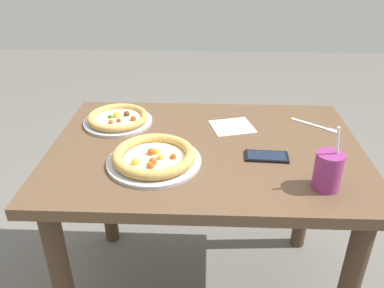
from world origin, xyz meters
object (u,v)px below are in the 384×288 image
pizza_far (119,119)px  drink_cup_colored (329,171)px  pizza_near (155,157)px  cell_phone (268,156)px  fork (318,126)px

pizza_far → drink_cup_colored: size_ratio=1.32×
drink_cup_colored → pizza_far: bearing=149.6°
pizza_near → pizza_far: bearing=121.3°
pizza_near → cell_phone: 0.39m
pizza_near → fork: bearing=26.4°
fork → cell_phone: bearing=-132.4°
pizza_near → pizza_far: size_ratio=1.15×
drink_cup_colored → cell_phone: 0.24m
cell_phone → fork: bearing=47.6°
drink_cup_colored → fork: size_ratio=1.22×
drink_cup_colored → cell_phone: size_ratio=1.37×
pizza_near → cell_phone: bearing=7.8°
fork → cell_phone: cell_phone is taller
pizza_far → fork: pizza_far is taller
pizza_far → pizza_near: bearing=-58.7°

